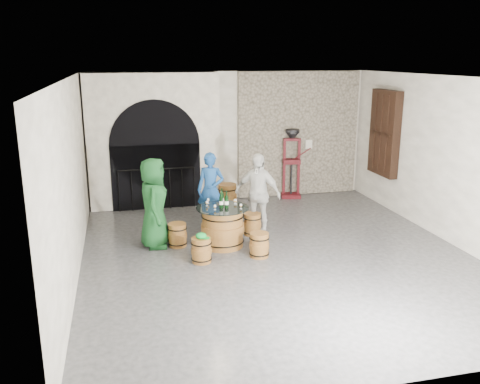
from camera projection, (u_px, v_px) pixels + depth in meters
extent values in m
plane|color=#313134|center=(276.00, 254.00, 9.40)|extent=(8.00, 8.00, 0.00)
plane|color=white|center=(230.00, 136.00, 12.74)|extent=(8.00, 0.00, 8.00)
plane|color=white|center=(395.00, 252.00, 5.23)|extent=(8.00, 0.00, 8.00)
plane|color=white|center=(71.00, 181.00, 8.20)|extent=(0.00, 8.00, 8.00)
plane|color=white|center=(451.00, 161.00, 9.77)|extent=(0.00, 8.00, 8.00)
plane|color=beige|center=(280.00, 78.00, 8.57)|extent=(8.00, 8.00, 0.00)
cube|color=gray|center=(298.00, 134.00, 13.09)|extent=(3.20, 0.12, 3.18)
cube|color=white|center=(154.00, 141.00, 12.08)|extent=(3.10, 0.50, 3.18)
cube|color=black|center=(157.00, 177.00, 12.05)|extent=(2.10, 0.03, 1.55)
cylinder|color=black|center=(155.00, 145.00, 11.85)|extent=(2.10, 0.03, 2.10)
cylinder|color=black|center=(156.00, 169.00, 11.93)|extent=(1.79, 0.04, 0.04)
cylinder|color=black|center=(119.00, 192.00, 11.86)|extent=(0.02, 0.02, 0.98)
cylinder|color=black|center=(132.00, 191.00, 11.93)|extent=(0.02, 0.02, 0.98)
cylinder|color=black|center=(145.00, 190.00, 11.99)|extent=(0.02, 0.02, 0.98)
cylinder|color=black|center=(157.00, 189.00, 12.06)|extent=(0.02, 0.02, 0.98)
cylinder|color=black|center=(170.00, 189.00, 12.13)|extent=(0.02, 0.02, 0.98)
cylinder|color=black|center=(182.00, 188.00, 12.19)|extent=(0.02, 0.02, 0.98)
cylinder|color=black|center=(194.00, 187.00, 12.26)|extent=(0.02, 0.02, 0.98)
cube|color=black|center=(385.00, 133.00, 11.95)|extent=(0.20, 1.10, 2.00)
cube|color=black|center=(383.00, 133.00, 11.94)|extent=(0.06, 0.88, 1.76)
cube|color=black|center=(384.00, 133.00, 11.95)|extent=(0.22, 0.92, 0.06)
cube|color=black|center=(390.00, 135.00, 11.67)|extent=(0.22, 0.06, 1.80)
cube|color=black|center=(384.00, 133.00, 11.95)|extent=(0.22, 0.06, 1.80)
cube|color=black|center=(378.00, 131.00, 12.22)|extent=(0.22, 0.06, 1.80)
cylinder|color=brown|center=(223.00, 228.00, 9.73)|extent=(0.78, 0.78, 0.74)
cylinder|color=brown|center=(223.00, 228.00, 9.73)|extent=(0.83, 0.83, 0.16)
torus|color=black|center=(223.00, 240.00, 9.80)|extent=(0.83, 0.83, 0.02)
torus|color=black|center=(223.00, 215.00, 9.67)|extent=(0.83, 0.83, 0.02)
cylinder|color=brown|center=(222.00, 209.00, 9.63)|extent=(0.79, 0.79, 0.02)
cylinder|color=black|center=(222.00, 208.00, 9.63)|extent=(1.01, 1.01, 0.01)
cylinder|color=brown|center=(177.00, 235.00, 9.76)|extent=(0.34, 0.34, 0.44)
cylinder|color=brown|center=(177.00, 235.00, 9.76)|extent=(0.36, 0.36, 0.10)
torus|color=black|center=(178.00, 243.00, 9.80)|extent=(0.38, 0.38, 0.02)
torus|color=black|center=(177.00, 228.00, 9.72)|extent=(0.38, 0.38, 0.02)
cylinder|color=brown|center=(177.00, 224.00, 9.70)|extent=(0.35, 0.35, 0.02)
cylinder|color=brown|center=(214.00, 221.00, 10.59)|extent=(0.34, 0.34, 0.44)
cylinder|color=brown|center=(214.00, 221.00, 10.59)|extent=(0.36, 0.36, 0.10)
torus|color=black|center=(214.00, 228.00, 10.63)|extent=(0.38, 0.38, 0.02)
torus|color=black|center=(214.00, 215.00, 10.55)|extent=(0.38, 0.38, 0.02)
cylinder|color=brown|center=(214.00, 211.00, 10.53)|extent=(0.35, 0.35, 0.02)
cylinder|color=brown|center=(252.00, 224.00, 10.39)|extent=(0.34, 0.34, 0.44)
cylinder|color=brown|center=(252.00, 224.00, 10.39)|extent=(0.36, 0.36, 0.10)
torus|color=black|center=(252.00, 231.00, 10.43)|extent=(0.38, 0.38, 0.02)
torus|color=black|center=(252.00, 218.00, 10.36)|extent=(0.38, 0.38, 0.02)
cylinder|color=brown|center=(252.00, 214.00, 10.33)|extent=(0.35, 0.35, 0.02)
cylinder|color=brown|center=(259.00, 245.00, 9.25)|extent=(0.34, 0.34, 0.44)
cylinder|color=brown|center=(259.00, 245.00, 9.25)|extent=(0.36, 0.36, 0.10)
torus|color=black|center=(259.00, 253.00, 9.29)|extent=(0.38, 0.38, 0.02)
torus|color=black|center=(259.00, 238.00, 9.21)|extent=(0.38, 0.38, 0.02)
cylinder|color=brown|center=(259.00, 234.00, 9.19)|extent=(0.35, 0.35, 0.02)
cylinder|color=brown|center=(201.00, 251.00, 9.00)|extent=(0.34, 0.34, 0.44)
cylinder|color=brown|center=(201.00, 251.00, 9.00)|extent=(0.36, 0.36, 0.10)
torus|color=black|center=(202.00, 258.00, 9.04)|extent=(0.38, 0.38, 0.02)
torus|color=black|center=(201.00, 243.00, 8.96)|extent=(0.38, 0.38, 0.02)
cylinder|color=brown|center=(201.00, 239.00, 8.94)|extent=(0.35, 0.35, 0.02)
ellipsoid|color=#0D8F2D|center=(201.00, 236.00, 8.93)|extent=(0.19, 0.19, 0.11)
cylinder|color=#0D8F2D|center=(206.00, 238.00, 8.93)|extent=(0.12, 0.12, 0.01)
imported|color=#13451C|center=(154.00, 203.00, 9.59)|extent=(0.65, 0.91, 1.73)
imported|color=navy|center=(211.00, 190.00, 10.81)|extent=(0.68, 0.58, 1.60)
imported|color=silver|center=(257.00, 194.00, 10.34)|extent=(1.03, 0.93, 1.68)
cylinder|color=black|center=(221.00, 202.00, 9.57)|extent=(0.07, 0.07, 0.22)
cylinder|color=white|center=(221.00, 203.00, 9.57)|extent=(0.08, 0.08, 0.06)
cone|color=black|center=(221.00, 196.00, 9.54)|extent=(0.07, 0.07, 0.05)
cylinder|color=black|center=(221.00, 193.00, 9.52)|extent=(0.03, 0.03, 0.07)
cylinder|color=black|center=(227.00, 202.00, 9.56)|extent=(0.07, 0.07, 0.22)
cylinder|color=white|center=(227.00, 203.00, 9.57)|extent=(0.08, 0.08, 0.06)
cone|color=black|center=(227.00, 196.00, 9.53)|extent=(0.07, 0.07, 0.05)
cylinder|color=black|center=(227.00, 193.00, 9.52)|extent=(0.03, 0.03, 0.07)
cylinder|color=black|center=(222.00, 199.00, 9.78)|extent=(0.07, 0.07, 0.22)
cylinder|color=white|center=(222.00, 200.00, 9.78)|extent=(0.08, 0.08, 0.06)
cone|color=black|center=(222.00, 193.00, 9.75)|extent=(0.07, 0.07, 0.05)
cylinder|color=black|center=(222.00, 190.00, 9.73)|extent=(0.03, 0.03, 0.07)
cylinder|color=brown|center=(227.00, 197.00, 12.10)|extent=(0.42, 0.42, 0.60)
cylinder|color=brown|center=(227.00, 197.00, 12.10)|extent=(0.45, 0.45, 0.13)
torus|color=black|center=(227.00, 205.00, 12.16)|extent=(0.47, 0.47, 0.02)
torus|color=black|center=(227.00, 189.00, 12.05)|extent=(0.47, 0.47, 0.02)
cylinder|color=brown|center=(227.00, 185.00, 12.02)|extent=(0.43, 0.43, 0.02)
cube|color=#530D16|center=(291.00, 195.00, 13.20)|extent=(0.56, 0.48, 0.09)
cube|color=#530D16|center=(292.00, 161.00, 12.97)|extent=(0.49, 0.36, 0.11)
cube|color=#530D16|center=(292.00, 140.00, 12.82)|extent=(0.45, 0.20, 0.07)
cylinder|color=black|center=(291.00, 176.00, 13.07)|extent=(0.05, 0.05, 0.93)
cylinder|color=black|center=(292.00, 131.00, 12.77)|extent=(0.35, 0.35, 0.08)
cone|color=black|center=(292.00, 136.00, 12.80)|extent=(0.35, 0.35, 0.19)
cube|color=#530D16|center=(284.00, 167.00, 13.01)|extent=(0.08, 0.08, 1.49)
cube|color=#530D16|center=(299.00, 167.00, 13.01)|extent=(0.08, 0.08, 1.49)
cylinder|color=#530D16|center=(303.00, 153.00, 12.88)|extent=(0.40, 0.11, 0.29)
cube|color=silver|center=(308.00, 144.00, 13.14)|extent=(0.18, 0.10, 0.22)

